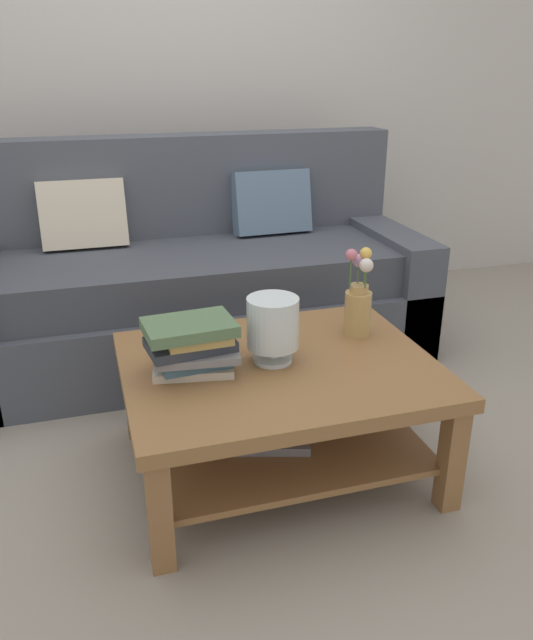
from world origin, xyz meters
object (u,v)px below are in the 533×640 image
(couch, at_px, (195,284))
(coffee_table, at_px, (278,393))
(glass_hurricane_vase, at_px, (273,325))
(flower_pitcher, at_px, (358,302))
(book_stack_main, at_px, (193,346))

(couch, height_order, coffee_table, couch)
(coffee_table, distance_m, glass_hurricane_vase, 0.26)
(flower_pitcher, bearing_deg, book_stack_main, -168.82)
(coffee_table, bearing_deg, flower_pitcher, 21.88)
(glass_hurricane_vase, xyz_separation_m, flower_pitcher, (0.38, 0.13, -0.00))
(couch, xyz_separation_m, coffee_table, (0.09, -1.11, -0.05))
(book_stack_main, bearing_deg, coffee_table, -3.08)
(flower_pitcher, bearing_deg, couch, 115.02)
(couch, xyz_separation_m, glass_hurricane_vase, (0.07, -1.09, 0.21))
(glass_hurricane_vase, bearing_deg, flower_pitcher, 18.47)
(couch, bearing_deg, flower_pitcher, -64.98)
(coffee_table, height_order, book_stack_main, book_stack_main)
(coffee_table, height_order, glass_hurricane_vase, glass_hurricane_vase)
(couch, relative_size, flower_pitcher, 6.53)
(coffee_table, distance_m, flower_pitcher, 0.46)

